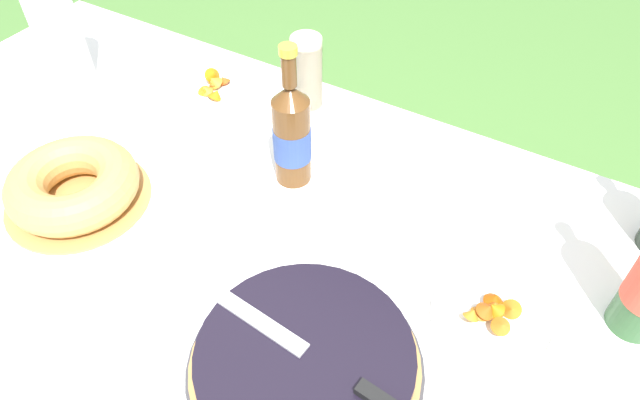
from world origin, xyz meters
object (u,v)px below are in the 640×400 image
object	(u,v)px
cider_bottle_amber	(292,134)
paper_towel_roll	(58,33)
cup_stack	(307,75)
snack_plate_near	(493,317)
serving_knife	(321,361)
bundt_cake	(73,185)
snack_plate_right	(215,89)
berry_tart	(305,362)

from	to	relation	value
cider_bottle_amber	paper_towel_roll	size ratio (longest dim) A/B	1.18
cup_stack	snack_plate_near	bearing A→B (deg)	-31.20
serving_knife	bundt_cake	xyz separation A→B (m)	(-0.62, 0.09, -0.02)
serving_knife	snack_plate_right	world-z (taller)	serving_knife
bundt_cake	cider_bottle_amber	bearing A→B (deg)	39.91
berry_tart	snack_plate_right	distance (m)	0.79
snack_plate_right	berry_tart	bearing A→B (deg)	-41.83
snack_plate_near	snack_plate_right	size ratio (longest dim) A/B	0.90
serving_knife	bundt_cake	bearing A→B (deg)	-2.58
snack_plate_near	paper_towel_roll	size ratio (longest dim) A/B	0.79
serving_knife	cup_stack	xyz separation A→B (m)	(-0.39, 0.59, 0.03)
serving_knife	snack_plate_near	size ratio (longest dim) A/B	1.81
cider_bottle_amber	paper_towel_roll	xyz separation A→B (m)	(-0.68, 0.02, 0.01)
berry_tart	snack_plate_near	xyz separation A→B (m)	(0.22, 0.24, -0.02)
serving_knife	bundt_cake	size ratio (longest dim) A/B	1.31
cider_bottle_amber	paper_towel_roll	bearing A→B (deg)	178.07
berry_tart	cup_stack	bearing A→B (deg)	121.25
berry_tart	cup_stack	size ratio (longest dim) A/B	1.95
bundt_cake	paper_towel_roll	xyz separation A→B (m)	(-0.35, 0.30, 0.09)
snack_plate_near	paper_towel_roll	world-z (taller)	paper_towel_roll
bundt_cake	cider_bottle_amber	world-z (taller)	cider_bottle_amber
cider_bottle_amber	snack_plate_near	bearing A→B (deg)	-15.18
cup_stack	snack_plate_right	size ratio (longest dim) A/B	0.82
serving_knife	snack_plate_near	world-z (taller)	serving_knife
cup_stack	cider_bottle_amber	xyz separation A→B (m)	(0.10, -0.22, 0.02)
snack_plate_right	paper_towel_roll	bearing A→B (deg)	-158.71
cup_stack	paper_towel_roll	bearing A→B (deg)	-161.14
bundt_cake	cup_stack	world-z (taller)	cup_stack
serving_knife	paper_towel_roll	world-z (taller)	paper_towel_roll
paper_towel_roll	cup_stack	bearing A→B (deg)	18.86
bundt_cake	snack_plate_near	distance (m)	0.83
berry_tart	snack_plate_right	bearing A→B (deg)	138.17
paper_towel_roll	berry_tart	bearing A→B (deg)	-22.60
serving_knife	snack_plate_right	size ratio (longest dim) A/B	1.63
bundt_cake	snack_plate_near	bearing A→B (deg)	10.58
cup_stack	berry_tart	bearing A→B (deg)	-58.75
snack_plate_right	cider_bottle_amber	bearing A→B (deg)	-25.56
cup_stack	paper_towel_roll	distance (m)	0.61
serving_knife	snack_plate_right	distance (m)	0.81
bundt_cake	serving_knife	bearing A→B (deg)	-8.12
cup_stack	cider_bottle_amber	size ratio (longest dim) A/B	0.61
serving_knife	cider_bottle_amber	xyz separation A→B (m)	(-0.28, 0.37, 0.05)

